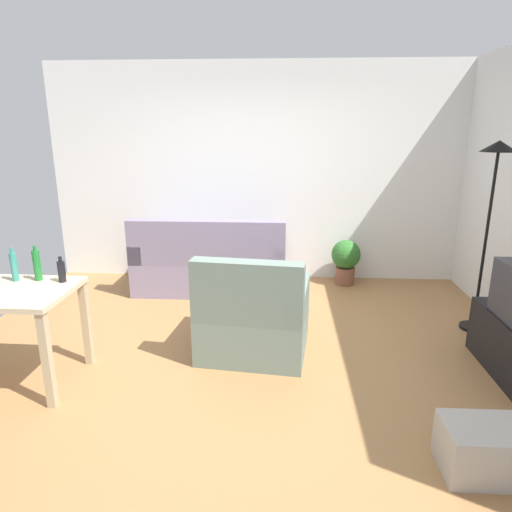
{
  "coord_description": "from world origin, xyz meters",
  "views": [
    {
      "loc": [
        0.35,
        -3.6,
        1.92
      ],
      "look_at": [
        0.1,
        0.5,
        0.75
      ],
      "focal_mm": 31.76,
      "sensor_mm": 36.0,
      "label": 1
    }
  ],
  "objects_px": {
    "potted_plant": "(346,259)",
    "bottle_dark": "(62,271)",
    "torchiere_lamp": "(494,185)",
    "bottle_green": "(37,265)",
    "bottle_tall": "(14,266)",
    "armchair": "(254,318)",
    "storage_box": "(485,450)",
    "couch": "(211,266)"
  },
  "relations": [
    {
      "from": "storage_box",
      "to": "bottle_green",
      "type": "xyz_separation_m",
      "value": [
        -3.09,
        1.02,
        0.74
      ]
    },
    {
      "from": "torchiere_lamp",
      "to": "bottle_green",
      "type": "bearing_deg",
      "value": -165.77
    },
    {
      "from": "torchiere_lamp",
      "to": "storage_box",
      "type": "relative_size",
      "value": 3.77
    },
    {
      "from": "couch",
      "to": "storage_box",
      "type": "height_order",
      "value": "couch"
    },
    {
      "from": "potted_plant",
      "to": "bottle_dark",
      "type": "height_order",
      "value": "bottle_dark"
    },
    {
      "from": "bottle_tall",
      "to": "armchair",
      "type": "bearing_deg",
      "value": 11.64
    },
    {
      "from": "bottle_tall",
      "to": "bottle_dark",
      "type": "distance_m",
      "value": 0.38
    },
    {
      "from": "potted_plant",
      "to": "armchair",
      "type": "height_order",
      "value": "armchair"
    },
    {
      "from": "bottle_green",
      "to": "couch",
      "type": "bearing_deg",
      "value": 61.24
    },
    {
      "from": "torchiere_lamp",
      "to": "bottle_green",
      "type": "distance_m",
      "value": 3.97
    },
    {
      "from": "bottle_tall",
      "to": "bottle_green",
      "type": "relative_size",
      "value": 0.95
    },
    {
      "from": "storage_box",
      "to": "couch",
      "type": "bearing_deg",
      "value": 124.77
    },
    {
      "from": "couch",
      "to": "bottle_green",
      "type": "relative_size",
      "value": 6.35
    },
    {
      "from": "bottle_green",
      "to": "bottle_dark",
      "type": "height_order",
      "value": "bottle_green"
    },
    {
      "from": "couch",
      "to": "bottle_tall",
      "type": "distance_m",
      "value": 2.36
    },
    {
      "from": "armchair",
      "to": "bottle_dark",
      "type": "relative_size",
      "value": 4.84
    },
    {
      "from": "potted_plant",
      "to": "armchair",
      "type": "relative_size",
      "value": 0.57
    },
    {
      "from": "bottle_tall",
      "to": "bottle_green",
      "type": "xyz_separation_m",
      "value": [
        0.17,
        0.02,
        0.01
      ]
    },
    {
      "from": "torchiere_lamp",
      "to": "potted_plant",
      "type": "bearing_deg",
      "value": 131.24
    },
    {
      "from": "torchiere_lamp",
      "to": "bottle_tall",
      "type": "bearing_deg",
      "value": -166.04
    },
    {
      "from": "armchair",
      "to": "couch",
      "type": "bearing_deg",
      "value": -61.57
    },
    {
      "from": "potted_plant",
      "to": "storage_box",
      "type": "bearing_deg",
      "value": -83.37
    },
    {
      "from": "couch",
      "to": "potted_plant",
      "type": "height_order",
      "value": "couch"
    },
    {
      "from": "couch",
      "to": "bottle_dark",
      "type": "xyz_separation_m",
      "value": [
        -0.85,
        -1.94,
        0.54
      ]
    },
    {
      "from": "bottle_dark",
      "to": "armchair",
      "type": "bearing_deg",
      "value": 14.61
    },
    {
      "from": "armchair",
      "to": "torchiere_lamp",
      "type": "bearing_deg",
      "value": -157.37
    },
    {
      "from": "couch",
      "to": "storage_box",
      "type": "distance_m",
      "value": 3.57
    },
    {
      "from": "couch",
      "to": "bottle_dark",
      "type": "height_order",
      "value": "bottle_dark"
    },
    {
      "from": "bottle_dark",
      "to": "potted_plant",
      "type": "bearing_deg",
      "value": 42.0
    },
    {
      "from": "potted_plant",
      "to": "storage_box",
      "type": "distance_m",
      "value": 3.27
    },
    {
      "from": "potted_plant",
      "to": "bottle_green",
      "type": "height_order",
      "value": "bottle_green"
    },
    {
      "from": "potted_plant",
      "to": "storage_box",
      "type": "height_order",
      "value": "potted_plant"
    },
    {
      "from": "armchair",
      "to": "storage_box",
      "type": "xyz_separation_m",
      "value": [
        1.41,
        -1.37,
        -0.17
      ]
    },
    {
      "from": "armchair",
      "to": "storage_box",
      "type": "height_order",
      "value": "armchair"
    },
    {
      "from": "bottle_tall",
      "to": "bottle_green",
      "type": "distance_m",
      "value": 0.17
    },
    {
      "from": "bottle_green",
      "to": "bottle_dark",
      "type": "distance_m",
      "value": 0.21
    },
    {
      "from": "torchiere_lamp",
      "to": "bottle_dark",
      "type": "height_order",
      "value": "torchiere_lamp"
    },
    {
      "from": "torchiere_lamp",
      "to": "armchair",
      "type": "xyz_separation_m",
      "value": [
        -2.14,
        -0.61,
        -1.09
      ]
    },
    {
      "from": "torchiere_lamp",
      "to": "armchair",
      "type": "height_order",
      "value": "torchiere_lamp"
    },
    {
      "from": "bottle_dark",
      "to": "torchiere_lamp",
      "type": "bearing_deg",
      "value": 15.4
    },
    {
      "from": "potted_plant",
      "to": "storage_box",
      "type": "xyz_separation_m",
      "value": [
        0.38,
        -3.24,
        -0.18
      ]
    },
    {
      "from": "armchair",
      "to": "bottle_tall",
      "type": "height_order",
      "value": "bottle_tall"
    }
  ]
}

